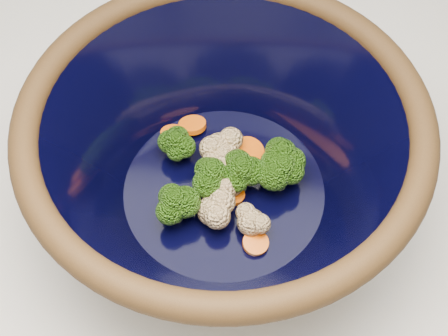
% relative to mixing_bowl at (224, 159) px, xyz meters
% --- Properties ---
extents(mixing_bowl, '(0.38, 0.38, 0.17)m').
position_rel_mixing_bowl_xyz_m(mixing_bowl, '(0.00, 0.00, 0.00)').
color(mixing_bowl, black).
rests_on(mixing_bowl, counter).
extents(vegetable_pile, '(0.16, 0.16, 0.06)m').
position_rel_mixing_bowl_xyz_m(vegetable_pile, '(0.01, 0.01, -0.03)').
color(vegetable_pile, '#608442').
rests_on(vegetable_pile, mixing_bowl).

